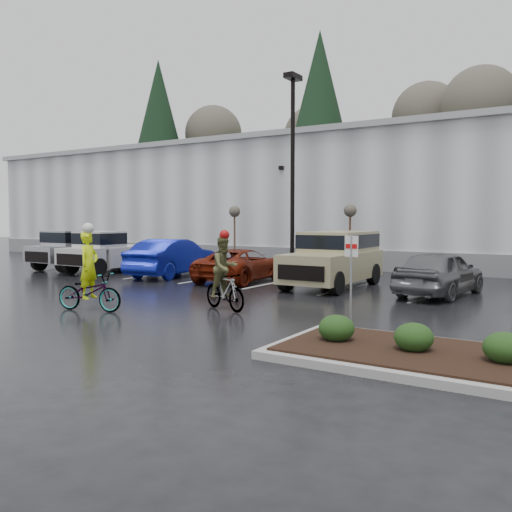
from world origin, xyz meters
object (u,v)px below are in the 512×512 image
Objects in this scene: car_blue at (173,258)px; cyclist_olive at (225,281)px; car_grey at (440,273)px; lamppost at (293,151)px; fire_lane_sign at (351,272)px; pickup_white at (114,251)px; sapling_mid at (350,214)px; sapling_west at (235,215)px; suv_tan at (332,259)px; pickup_silver at (81,249)px; cyclist_hivis at (89,284)px; car_red at (241,265)px.

cyclist_olive is (7.03, -5.96, -0.00)m from car_blue.
lamppost is at bearing -22.38° from car_grey.
pickup_white is (-14.94, 7.29, -0.43)m from fire_lane_sign.
sapling_mid reaches higher than car_grey.
cyclist_olive reaches higher than car_blue.
sapling_mid reaches higher than car_blue.
sapling_west reaches higher than car_grey.
car_grey is 2.00× the size of cyclist_olive.
fire_lane_sign is 8.39m from suv_tan.
lamppost reaches higher than fire_lane_sign.
pickup_silver is 2.33× the size of cyclist_olive.
sapling_mid reaches higher than pickup_silver.
car_grey is at bearing -29.23° from lamppost.
car_blue is at bearing -84.59° from sapling_west.
car_blue is at bearing 7.48° from car_grey.
pickup_white is (-7.14, -4.51, -4.71)m from lamppost.
pickup_silver is at bearing 6.36° from car_grey.
sapling_west is 6.50m from sapling_mid.
car_grey is at bearing -55.03° from cyclist_hivis.
cyclist_olive is at bearing -68.68° from cyclist_hivis.
car_blue is (6.29, -0.28, -0.16)m from pickup_silver.
fire_lane_sign is at bearing -63.15° from suv_tan.
sapling_west reaches higher than car_red.
pickup_white is 11.10m from cyclist_hivis.
sapling_mid is 0.63× the size of suv_tan.
car_blue is at bearing 69.05° from cyclist_olive.
suv_tan is 6.20m from cyclist_olive.
sapling_west is 0.72× the size of car_grey.
lamppost reaches higher than car_blue.
suv_tan is (-3.79, 7.48, -0.38)m from fire_lane_sign.
pickup_white is 1.04× the size of car_blue.
pickup_silver is at bearing 84.25° from cyclist_olive.
car_blue is at bearing -178.29° from suv_tan.
sapling_mid reaches higher than cyclist_olive.
cyclist_hivis reaches higher than pickup_silver.
cyclist_olive reaches higher than pickup_white.
cyclist_olive is at bearing -25.08° from pickup_silver.
car_red is at bearing -1.52° from pickup_silver.
sapling_west is (-4.00, 1.00, -2.96)m from lamppost.
sapling_mid is 11.70m from cyclist_olive.
car_red is 8.06m from cyclist_hivis.
sapling_west and sapling_mid have the same top height.
fire_lane_sign is 16.63m from pickup_white.
suv_tan is at bearing 0.99° from pickup_white.
cyclist_hivis is (3.96, -8.03, -0.08)m from car_blue.
fire_lane_sign is at bearing -56.54° from lamppost.
pickup_silver is 13.77m from suv_tan.
pickup_white is (-9.64, -5.51, -1.75)m from sapling_mid.
car_red is at bearing 7.67° from car_grey.
suv_tan is at bearing 15.07° from cyclist_olive.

